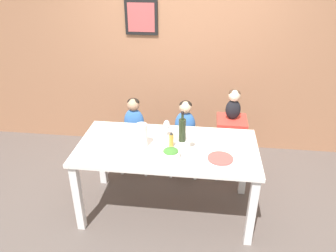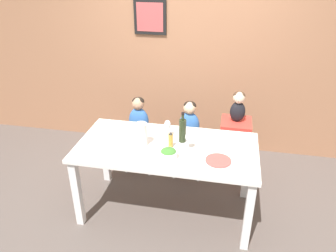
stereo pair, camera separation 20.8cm
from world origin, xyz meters
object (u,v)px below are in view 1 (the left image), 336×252
Objects in this scene: dinner_plate_front_left at (110,154)px; dinner_plate_back_left at (125,129)px; chair_far_center at (185,143)px; wine_bottle at (182,129)px; wine_glass_far at (167,125)px; salad_bowl_large at (171,154)px; person_child_center at (185,119)px; paper_towel_roll at (142,135)px; wine_glass_near at (190,136)px; dinner_plate_front_right at (220,158)px; person_child_left at (134,116)px; person_baby_right at (234,103)px; dinner_plate_back_right at (219,138)px; chair_right_highchair at (231,133)px; chair_far_left at (135,140)px.

dinner_plate_front_left is 0.48m from dinner_plate_back_left.
chair_far_center is 0.76m from wine_bottle.
dinner_plate_back_left is at bearing 166.17° from wine_bottle.
wine_glass_far is 1.15× the size of salad_bowl_large.
salad_bowl_large is at bearing 1.27° from dinner_plate_front_left.
dinner_plate_front_left is (-0.61, -0.90, 0.06)m from person_child_center.
dinner_plate_back_left is at bearing 128.88° from paper_towel_roll.
wine_glass_near is at bearing -22.31° from dinner_plate_back_left.
chair_far_center is 2.10× the size of dinner_plate_back_left.
dinner_plate_front_right is (0.99, 0.05, 0.00)m from dinner_plate_front_left.
paper_towel_roll is (-0.36, -0.15, -0.01)m from wine_bottle.
person_child_center is at bearing 0.00° from person_child_left.
person_baby_right is (1.12, 0.00, 0.23)m from person_child_left.
dinner_plate_front_left is 1.07m from dinner_plate_back_right.
salad_bowl_large is at bearing -59.15° from person_child_left.
wine_glass_far is 0.81× the size of dinner_plate_front_left.
wine_glass_far reaches higher than person_child_center.
dinner_plate_front_left reaches higher than chair_far_center.
dinner_plate_front_right is at bearing -66.25° from chair_far_center.
wine_bottle reaches higher than dinner_plate_back_right.
wine_glass_near reaches higher than chair_right_highchair.
chair_far_left is 1.35m from dinner_plate_front_right.
person_child_left is at bearing 120.85° from salad_bowl_large.
person_child_center is 1.33× the size of person_baby_right.
wine_glass_far is (-0.16, 0.06, 0.00)m from wine_bottle.
person_child_center is 0.74m from wine_glass_near.
person_child_center is 2.01× the size of dinner_plate_back_left.
salad_bowl_large reaches higher than dinner_plate_back_left.
chair_right_highchair is at bearing 58.56° from wine_glass_near.
salad_bowl_large is 0.70× the size of dinner_plate_back_right.
person_baby_right is at bearing 38.53° from dinner_plate_front_left.
chair_far_center is at bearing 91.04° from wine_bottle.
wine_bottle is 1.36× the size of dinner_plate_front_right.
chair_right_highchair is at bearing 20.90° from dinner_plate_back_left.
person_child_left reaches higher than dinner_plate_front_left.
person_baby_right is (0.52, 0.00, 0.55)m from chair_far_center.
chair_far_center is at bearing 127.48° from dinner_plate_back_right.
wine_glass_far reaches higher than dinner_plate_back_right.
wine_glass_far reaches higher than dinner_plate_front_right.
wine_glass_far is (-0.67, -0.52, 0.32)m from chair_right_highchair.
salad_bowl_large is (-0.06, -0.89, 0.41)m from chair_far_center.
wine_glass_near is at bearing -142.29° from dinner_plate_back_right.
wine_glass_near is 0.75m from dinner_plate_back_left.
wine_glass_near is (0.09, -0.71, 0.49)m from chair_far_center.
person_child_center is (0.60, 0.00, 0.00)m from person_child_left.
chair_far_center is 2.06× the size of paper_towel_roll.
paper_towel_roll reaches higher than dinner_plate_back_right.
salad_bowl_large is at bearing -123.26° from person_baby_right.
paper_towel_roll is at bearing 150.06° from salad_bowl_large.
dinner_plate_front_right is at bearing -66.27° from person_child_center.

